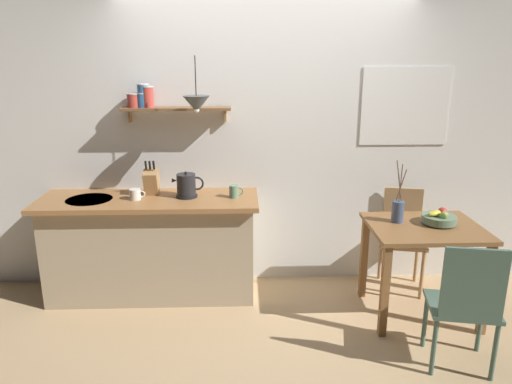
{
  "coord_description": "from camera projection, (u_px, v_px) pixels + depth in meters",
  "views": [
    {
      "loc": [
        -0.24,
        -3.58,
        2.06
      ],
      "look_at": [
        -0.1,
        0.25,
        0.95
      ],
      "focal_mm": 33.85,
      "sensor_mm": 36.0,
      "label": 1
    }
  ],
  "objects": [
    {
      "name": "ground_plane",
      "position": [
        269.0,
        309.0,
        4.02
      ],
      "size": [
        14.0,
        14.0,
        0.0
      ],
      "primitive_type": "plane",
      "color": "tan"
    },
    {
      "name": "back_wall",
      "position": [
        289.0,
        136.0,
        4.27
      ],
      "size": [
        6.8,
        0.11,
        2.7
      ],
      "color": "white",
      "rests_on": "ground_plane"
    },
    {
      "name": "kitchen_counter",
      "position": [
        152.0,
        246.0,
        4.17
      ],
      "size": [
        1.83,
        0.63,
        0.89
      ],
      "color": "tan",
      "rests_on": "ground_plane"
    },
    {
      "name": "wall_shelf",
      "position": [
        156.0,
        102.0,
        4.0
      ],
      "size": [
        0.91,
        0.2,
        0.32
      ],
      "color": "brown"
    },
    {
      "name": "dining_table",
      "position": [
        424.0,
        242.0,
        3.79
      ],
      "size": [
        0.86,
        0.71,
        0.76
      ],
      "color": "brown",
      "rests_on": "ground_plane"
    },
    {
      "name": "dining_chair_near",
      "position": [
        466.0,
        302.0,
        3.12
      ],
      "size": [
        0.5,
        0.46,
        0.92
      ],
      "color": "#4C6B5B",
      "rests_on": "ground_plane"
    },
    {
      "name": "dining_chair_far",
      "position": [
        402.0,
        233.0,
        4.32
      ],
      "size": [
        0.46,
        0.47,
        0.89
      ],
      "color": "tan",
      "rests_on": "ground_plane"
    },
    {
      "name": "fruit_bowl",
      "position": [
        439.0,
        218.0,
        3.78
      ],
      "size": [
        0.27,
        0.27,
        0.13
      ],
      "color": "slate",
      "rests_on": "dining_table"
    },
    {
      "name": "twig_vase",
      "position": [
        398.0,
        211.0,
        3.81
      ],
      "size": [
        0.09,
        0.09,
        0.5
      ],
      "color": "#475675",
      "rests_on": "dining_table"
    },
    {
      "name": "electric_kettle",
      "position": [
        187.0,
        186.0,
        4.03
      ],
      "size": [
        0.26,
        0.18,
        0.22
      ],
      "color": "black",
      "rests_on": "kitchen_counter"
    },
    {
      "name": "knife_block",
      "position": [
        151.0,
        181.0,
        4.09
      ],
      "size": [
        0.12,
        0.18,
        0.3
      ],
      "color": "tan",
      "rests_on": "kitchen_counter"
    },
    {
      "name": "coffee_mug_by_sink",
      "position": [
        135.0,
        194.0,
        3.97
      ],
      "size": [
        0.13,
        0.09,
        0.09
      ],
      "color": "white",
      "rests_on": "kitchen_counter"
    },
    {
      "name": "coffee_mug_spare",
      "position": [
        234.0,
        191.0,
        4.02
      ],
      "size": [
        0.12,
        0.08,
        0.11
      ],
      "color": "slate",
      "rests_on": "kitchen_counter"
    },
    {
      "name": "pendant_lamp",
      "position": [
        196.0,
        104.0,
        3.77
      ],
      "size": [
        0.21,
        0.21,
        0.43
      ],
      "color": "black"
    }
  ]
}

